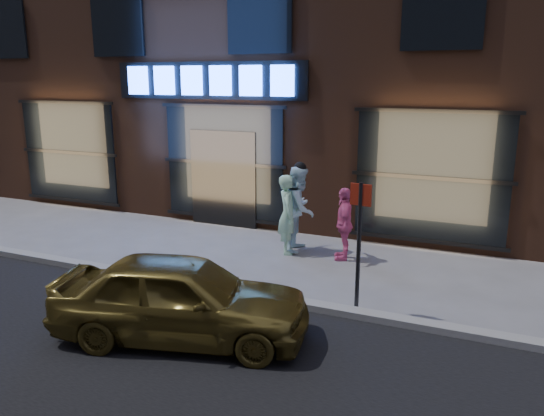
{
  "coord_description": "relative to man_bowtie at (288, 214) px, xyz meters",
  "views": [
    {
      "loc": [
        6.3,
        -7.59,
        3.66
      ],
      "look_at": [
        2.33,
        1.6,
        1.2
      ],
      "focal_mm": 35.0,
      "sensor_mm": 36.0,
      "label": 1
    }
  ],
  "objects": [
    {
      "name": "gold_sedan",
      "position": [
        0.04,
        -4.18,
        -0.23
      ],
      "size": [
        3.91,
        2.35,
        1.24
      ],
      "primitive_type": "imported",
      "rotation": [
        0.0,
        0.0,
        1.83
      ],
      "color": "olive",
      "rests_on": "ground"
    },
    {
      "name": "man_cap",
      "position": [
        0.16,
        0.29,
        0.08
      ],
      "size": [
        0.78,
        0.96,
        1.85
      ],
      "primitive_type": "imported",
      "rotation": [
        0.0,
        0.0,
        1.66
      ],
      "color": "white",
      "rests_on": "ground"
    },
    {
      "name": "curb",
      "position": [
        -2.29,
        -2.52,
        -0.79
      ],
      "size": [
        60.0,
        0.25,
        0.12
      ],
      "primitive_type": "cube",
      "color": "gray",
      "rests_on": "ground"
    },
    {
      "name": "passerby",
      "position": [
        1.22,
        0.08,
        -0.09
      ],
      "size": [
        0.61,
        0.96,
        1.51
      ],
      "primitive_type": "imported",
      "rotation": [
        0.0,
        0.0,
        -1.28
      ],
      "color": "pink",
      "rests_on": "ground"
    },
    {
      "name": "man_bowtie",
      "position": [
        0.0,
        0.0,
        0.0
      ],
      "size": [
        0.64,
        0.74,
        1.7
      ],
      "primitive_type": "imported",
      "rotation": [
        0.0,
        0.0,
        2.02
      ],
      "color": "#C0FDCE",
      "rests_on": "ground"
    },
    {
      "name": "sign_post",
      "position": [
        2.13,
        -2.35,
        0.43
      ],
      "size": [
        0.34,
        0.08,
        2.12
      ],
      "rotation": [
        0.0,
        0.0,
        -0.14
      ],
      "color": "#262628",
      "rests_on": "ground"
    },
    {
      "name": "storefront_building",
      "position": [
        -2.29,
        5.47,
        4.3
      ],
      "size": [
        30.2,
        8.28,
        10.3
      ],
      "color": "#54301E",
      "rests_on": "ground"
    },
    {
      "name": "ground",
      "position": [
        -2.29,
        -2.52,
        -0.85
      ],
      "size": [
        90.0,
        90.0,
        0.0
      ],
      "primitive_type": "plane",
      "color": "slate",
      "rests_on": "ground"
    }
  ]
}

